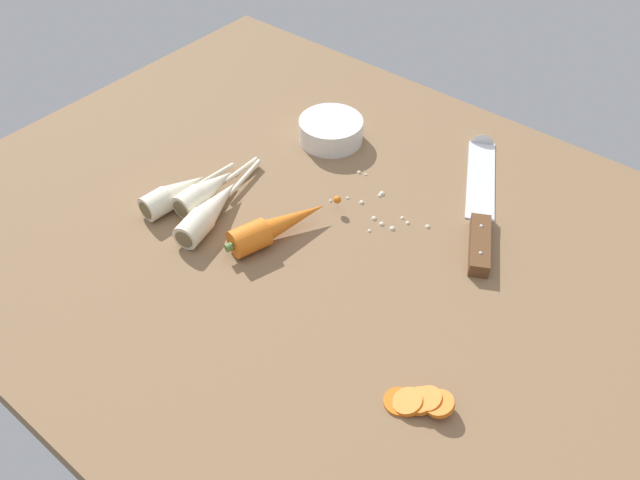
# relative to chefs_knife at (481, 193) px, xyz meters

# --- Properties ---
(ground_plane) EXTENTS (1.20, 0.90, 0.04)m
(ground_plane) POSITION_rel_chefs_knife_xyz_m (-0.12, -0.23, -0.03)
(ground_plane) COLOR brown
(chefs_knife) EXTENTS (0.19, 0.32, 0.04)m
(chefs_knife) POSITION_rel_chefs_knife_xyz_m (0.00, 0.00, 0.00)
(chefs_knife) COLOR silver
(chefs_knife) RESTS_ON ground_plane
(whole_carrot) EXTENTS (0.09, 0.19, 0.04)m
(whole_carrot) POSITION_rel_chefs_knife_xyz_m (-0.19, -0.27, 0.01)
(whole_carrot) COLOR orange
(whole_carrot) RESTS_ON ground_plane
(parsnip_front) EXTENTS (0.04, 0.17, 0.04)m
(parsnip_front) POSITION_rel_chefs_knife_xyz_m (-0.32, -0.28, 0.01)
(parsnip_front) COLOR beige
(parsnip_front) RESTS_ON ground_plane
(parsnip_mid_left) EXTENTS (0.05, 0.17, 0.04)m
(parsnip_mid_left) POSITION_rel_chefs_knife_xyz_m (-0.36, -0.31, 0.01)
(parsnip_mid_left) COLOR beige
(parsnip_mid_left) RESTS_ON ground_plane
(parsnip_mid_right) EXTENTS (0.07, 0.22, 0.04)m
(parsnip_mid_right) POSITION_rel_chefs_knife_xyz_m (-0.29, -0.31, 0.01)
(parsnip_mid_right) COLOR beige
(parsnip_mid_right) RESTS_ON ground_plane
(carrot_slice_stack) EXTENTS (0.08, 0.06, 0.03)m
(carrot_slice_stack) POSITION_rel_chefs_knife_xyz_m (0.13, -0.38, 0.00)
(carrot_slice_stack) COLOR orange
(carrot_slice_stack) RESTS_ON ground_plane
(prep_bowl) EXTENTS (0.11, 0.11, 0.04)m
(prep_bowl) POSITION_rel_chefs_knife_xyz_m (-0.28, -0.03, 0.01)
(prep_bowl) COLOR white
(prep_bowl) RESTS_ON ground_plane
(mince_crumbs) EXTENTS (0.16, 0.11, 0.01)m
(mince_crumbs) POSITION_rel_chefs_knife_xyz_m (-0.10, -0.12, -0.00)
(mince_crumbs) COLOR beige
(mince_crumbs) RESTS_ON ground_plane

